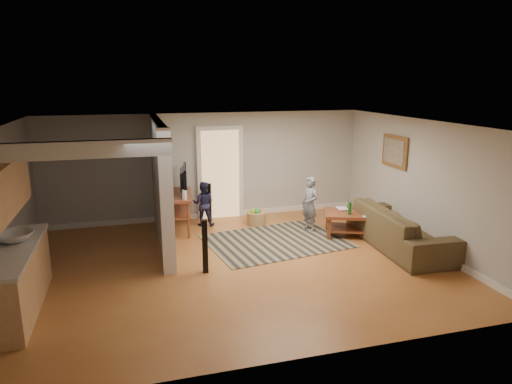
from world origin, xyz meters
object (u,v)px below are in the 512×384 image
(tv_console, at_px, (180,197))
(child, at_px, (309,231))
(coffee_table, at_px, (357,218))
(toy_basket, at_px, (256,217))
(speaker_left, at_px, (205,246))
(speaker_right, at_px, (210,202))
(sofa, at_px, (398,246))
(toddler, at_px, (204,225))

(tv_console, height_order, child, tv_console)
(coffee_table, bearing_deg, toy_basket, 144.49)
(speaker_left, relative_size, speaker_right, 1.05)
(coffee_table, height_order, speaker_right, speaker_right)
(sofa, relative_size, speaker_left, 2.80)
(speaker_left, bearing_deg, child, 39.37)
(coffee_table, bearing_deg, speaker_left, -163.16)
(toddler, bearing_deg, speaker_right, -106.77)
(sofa, xyz_separation_m, speaker_left, (-3.90, -0.21, 0.48))
(coffee_table, relative_size, toddler, 1.47)
(coffee_table, distance_m, tv_console, 3.82)
(tv_console, bearing_deg, speaker_right, 41.74)
(tv_console, bearing_deg, child, -9.74)
(toy_basket, bearing_deg, toddler, 166.99)
(speaker_right, bearing_deg, sofa, -19.04)
(coffee_table, distance_m, speaker_left, 3.57)
(speaker_left, height_order, speaker_right, speaker_left)
(speaker_left, bearing_deg, toy_basket, 63.59)
(sofa, bearing_deg, tv_console, 64.19)
(speaker_left, distance_m, child, 3.06)
(child, bearing_deg, coffee_table, 36.49)
(tv_console, xyz_separation_m, toy_basket, (1.70, -0.04, -0.59))
(sofa, distance_m, speaker_left, 3.94)
(child, relative_size, toddler, 1.19)
(speaker_right, relative_size, toy_basket, 2.04)
(sofa, height_order, toddler, toddler)
(speaker_left, height_order, toy_basket, speaker_left)
(sofa, distance_m, coffee_table, 1.04)
(speaker_right, relative_size, child, 0.75)
(tv_console, bearing_deg, coffee_table, -14.42)
(toy_basket, distance_m, child, 1.25)
(sofa, bearing_deg, coffee_table, 33.14)
(toy_basket, bearing_deg, sofa, -42.57)
(tv_console, distance_m, speaker_right, 0.93)
(sofa, xyz_separation_m, speaker_right, (-3.32, 2.69, 0.45))
(coffee_table, relative_size, tv_console, 1.10)
(coffee_table, bearing_deg, child, 146.12)
(speaker_right, distance_m, toy_basket, 1.16)
(speaker_right, xyz_separation_m, toy_basket, (0.98, -0.55, -0.29))
(child, bearing_deg, tv_console, -125.87)
(sofa, height_order, tv_console, tv_console)
(child, bearing_deg, sofa, 24.13)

